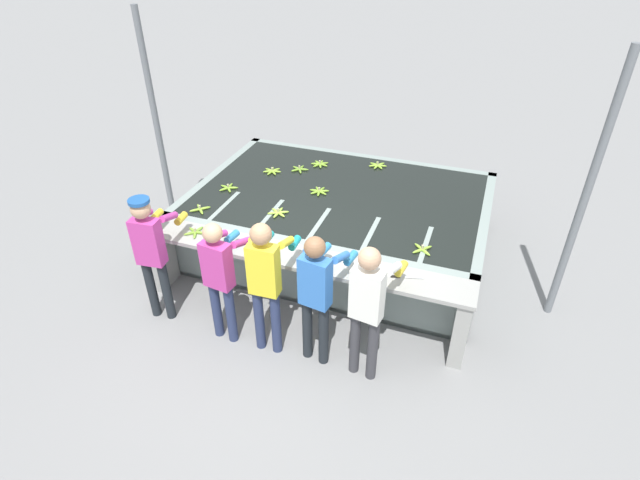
{
  "coord_description": "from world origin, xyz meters",
  "views": [
    {
      "loc": [
        1.83,
        -4.03,
        4.2
      ],
      "look_at": [
        0.0,
        1.01,
        0.64
      ],
      "focal_mm": 28.0,
      "sensor_mm": 36.0,
      "label": 1
    }
  ],
  "objects_px": {
    "worker_1": "(220,272)",
    "banana_bunch_floating_8": "(200,209)",
    "worker_0": "(151,248)",
    "banana_bunch_ledge_1": "(195,232)",
    "banana_bunch_floating_6": "(320,164)",
    "knife_0": "(402,277)",
    "support_post_right": "(585,199)",
    "banana_bunch_floating_4": "(228,188)",
    "banana_bunch_floating_2": "(272,171)",
    "banana_bunch_floating_5": "(319,191)",
    "banana_bunch_floating_0": "(278,213)",
    "banana_bunch_floating_1": "(299,169)",
    "worker_3": "(317,289)",
    "banana_bunch_ledge_0": "(225,244)",
    "support_post_left": "(157,125)",
    "worker_4": "(368,302)",
    "banana_bunch_floating_3": "(378,165)",
    "worker_2": "(266,277)",
    "banana_bunch_floating_7": "(422,249)"
  },
  "relations": [
    {
      "from": "worker_1",
      "to": "banana_bunch_floating_8",
      "type": "relative_size",
      "value": 6.91
    },
    {
      "from": "worker_0",
      "to": "banana_bunch_ledge_1",
      "type": "height_order",
      "value": "worker_0"
    },
    {
      "from": "banana_bunch_floating_6",
      "to": "worker_0",
      "type": "bearing_deg",
      "value": -109.24
    },
    {
      "from": "knife_0",
      "to": "support_post_right",
      "type": "distance_m",
      "value": 2.15
    },
    {
      "from": "worker_1",
      "to": "banana_bunch_floating_4",
      "type": "height_order",
      "value": "worker_1"
    },
    {
      "from": "banana_bunch_floating_2",
      "to": "banana_bunch_floating_5",
      "type": "bearing_deg",
      "value": -22.36
    },
    {
      "from": "banana_bunch_ledge_1",
      "to": "knife_0",
      "type": "xyz_separation_m",
      "value": [
        2.54,
        -0.0,
        -0.01
      ]
    },
    {
      "from": "banana_bunch_floating_0",
      "to": "banana_bunch_floating_2",
      "type": "height_order",
      "value": "same"
    },
    {
      "from": "banana_bunch_floating_1",
      "to": "banana_bunch_floating_2",
      "type": "distance_m",
      "value": 0.41
    },
    {
      "from": "worker_3",
      "to": "banana_bunch_floating_6",
      "type": "xyz_separation_m",
      "value": [
        -1.02,
        2.89,
        -0.03
      ]
    },
    {
      "from": "worker_0",
      "to": "banana_bunch_floating_2",
      "type": "distance_m",
      "value": 2.43
    },
    {
      "from": "banana_bunch_floating_5",
      "to": "banana_bunch_ledge_0",
      "type": "relative_size",
      "value": 1.1
    },
    {
      "from": "banana_bunch_floating_6",
      "to": "support_post_left",
      "type": "xyz_separation_m",
      "value": [
        -2.18,
        -0.91,
        0.67
      ]
    },
    {
      "from": "banana_bunch_ledge_0",
      "to": "banana_bunch_floating_5",
      "type": "bearing_deg",
      "value": 70.1
    },
    {
      "from": "support_post_left",
      "to": "support_post_right",
      "type": "xyz_separation_m",
      "value": [
        5.66,
        -0.29,
        0.0
      ]
    },
    {
      "from": "worker_4",
      "to": "knife_0",
      "type": "xyz_separation_m",
      "value": [
        0.22,
        0.58,
        -0.05
      ]
    },
    {
      "from": "banana_bunch_floating_4",
      "to": "banana_bunch_floating_6",
      "type": "distance_m",
      "value": 1.51
    },
    {
      "from": "worker_4",
      "to": "banana_bunch_floating_2",
      "type": "distance_m",
      "value": 3.26
    },
    {
      "from": "banana_bunch_floating_1",
      "to": "banana_bunch_floating_5",
      "type": "relative_size",
      "value": 0.98
    },
    {
      "from": "worker_3",
      "to": "banana_bunch_floating_3",
      "type": "relative_size",
      "value": 5.76
    },
    {
      "from": "worker_1",
      "to": "banana_bunch_floating_2",
      "type": "distance_m",
      "value": 2.51
    },
    {
      "from": "worker_0",
      "to": "knife_0",
      "type": "xyz_separation_m",
      "value": [
        2.79,
        0.52,
        -0.06
      ]
    },
    {
      "from": "worker_4",
      "to": "banana_bunch_floating_3",
      "type": "distance_m",
      "value": 3.27
    },
    {
      "from": "banana_bunch_floating_1",
      "to": "support_post_right",
      "type": "relative_size",
      "value": 0.09
    },
    {
      "from": "worker_4",
      "to": "banana_bunch_ledge_1",
      "type": "xyz_separation_m",
      "value": [
        -2.32,
        0.58,
        -0.04
      ]
    },
    {
      "from": "banana_bunch_floating_5",
      "to": "support_post_right",
      "type": "relative_size",
      "value": 0.09
    },
    {
      "from": "worker_1",
      "to": "banana_bunch_floating_6",
      "type": "relative_size",
      "value": 5.53
    },
    {
      "from": "worker_2",
      "to": "banana_bunch_floating_0",
      "type": "bearing_deg",
      "value": 108.77
    },
    {
      "from": "banana_bunch_floating_1",
      "to": "support_post_left",
      "type": "relative_size",
      "value": 0.09
    },
    {
      "from": "banana_bunch_floating_1",
      "to": "banana_bunch_floating_2",
      "type": "xyz_separation_m",
      "value": [
        -0.36,
        -0.2,
        -0.0
      ]
    },
    {
      "from": "worker_3",
      "to": "banana_bunch_floating_0",
      "type": "bearing_deg",
      "value": 127.6
    },
    {
      "from": "worker_4",
      "to": "banana_bunch_floating_3",
      "type": "bearing_deg",
      "value": 102.7
    },
    {
      "from": "banana_bunch_ledge_1",
      "to": "knife_0",
      "type": "height_order",
      "value": "banana_bunch_ledge_1"
    },
    {
      "from": "banana_bunch_floating_1",
      "to": "worker_3",
      "type": "bearing_deg",
      "value": -64.58
    },
    {
      "from": "worker_2",
      "to": "banana_bunch_floating_7",
      "type": "relative_size",
      "value": 7.13
    },
    {
      "from": "worker_4",
      "to": "support_post_right",
      "type": "bearing_deg",
      "value": 42.11
    },
    {
      "from": "worker_1",
      "to": "support_post_right",
      "type": "xyz_separation_m",
      "value": [
        3.56,
        1.73,
        0.68
      ]
    },
    {
      "from": "banana_bunch_floating_0",
      "to": "banana_bunch_floating_6",
      "type": "bearing_deg",
      "value": 89.88
    },
    {
      "from": "worker_0",
      "to": "worker_4",
      "type": "height_order",
      "value": "worker_4"
    },
    {
      "from": "worker_0",
      "to": "banana_bunch_floating_7",
      "type": "relative_size",
      "value": 7.0
    },
    {
      "from": "banana_bunch_floating_1",
      "to": "banana_bunch_floating_5",
      "type": "distance_m",
      "value": 0.77
    },
    {
      "from": "worker_4",
      "to": "banana_bunch_floating_5",
      "type": "distance_m",
      "value": 2.45
    },
    {
      "from": "banana_bunch_ledge_1",
      "to": "support_post_right",
      "type": "relative_size",
      "value": 0.09
    },
    {
      "from": "banana_bunch_ledge_0",
      "to": "knife_0",
      "type": "xyz_separation_m",
      "value": [
        2.08,
        0.11,
        -0.01
      ]
    },
    {
      "from": "banana_bunch_floating_7",
      "to": "knife_0",
      "type": "distance_m",
      "value": 0.59
    },
    {
      "from": "banana_bunch_floating_3",
      "to": "banana_bunch_floating_6",
      "type": "relative_size",
      "value": 1.0
    },
    {
      "from": "worker_4",
      "to": "banana_bunch_ledge_0",
      "type": "xyz_separation_m",
      "value": [
        -1.86,
        0.48,
        -0.04
      ]
    },
    {
      "from": "banana_bunch_floating_0",
      "to": "banana_bunch_floating_1",
      "type": "distance_m",
      "value": 1.31
    },
    {
      "from": "worker_2",
      "to": "support_post_right",
      "type": "relative_size",
      "value": 0.52
    },
    {
      "from": "banana_bunch_floating_3",
      "to": "support_post_left",
      "type": "bearing_deg",
      "value": -158.98
    }
  ]
}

